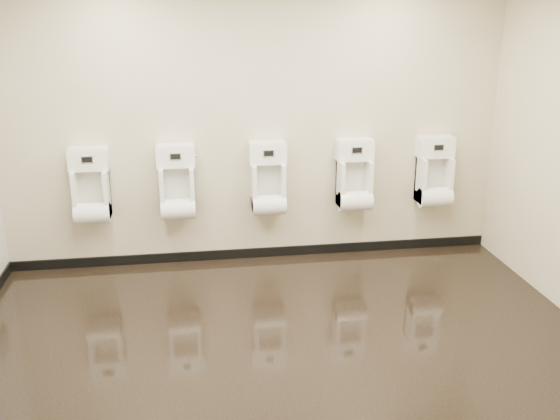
# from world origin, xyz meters

# --- Properties ---
(ground) EXTENTS (5.00, 3.50, 0.00)m
(ground) POSITION_xyz_m (0.00, 0.00, 0.00)
(ground) COLOR black
(ground) RESTS_ON ground
(back_wall) EXTENTS (5.00, 0.02, 2.80)m
(back_wall) POSITION_xyz_m (0.00, 1.75, 1.40)
(back_wall) COLOR beige
(back_wall) RESTS_ON ground
(front_wall) EXTENTS (5.00, 0.02, 2.80)m
(front_wall) POSITION_xyz_m (0.00, -1.75, 1.40)
(front_wall) COLOR beige
(front_wall) RESTS_ON ground
(skirting_back) EXTENTS (5.00, 0.02, 0.10)m
(skirting_back) POSITION_xyz_m (0.00, 1.74, 0.05)
(skirting_back) COLOR black
(skirting_back) RESTS_ON ground
(urinal_0) EXTENTS (0.38, 0.29, 0.71)m
(urinal_0) POSITION_xyz_m (-1.62, 1.62, 0.83)
(urinal_0) COLOR white
(urinal_0) RESTS_ON back_wall
(urinal_1) EXTENTS (0.38, 0.29, 0.71)m
(urinal_1) POSITION_xyz_m (-0.80, 1.62, 0.83)
(urinal_1) COLOR white
(urinal_1) RESTS_ON back_wall
(urinal_2) EXTENTS (0.38, 0.29, 0.71)m
(urinal_2) POSITION_xyz_m (0.10, 1.62, 0.83)
(urinal_2) COLOR white
(urinal_2) RESTS_ON back_wall
(urinal_3) EXTENTS (0.38, 0.29, 0.71)m
(urinal_3) POSITION_xyz_m (0.99, 1.62, 0.83)
(urinal_3) COLOR white
(urinal_3) RESTS_ON back_wall
(urinal_4) EXTENTS (0.38, 0.29, 0.71)m
(urinal_4) POSITION_xyz_m (1.85, 1.62, 0.83)
(urinal_4) COLOR white
(urinal_4) RESTS_ON back_wall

